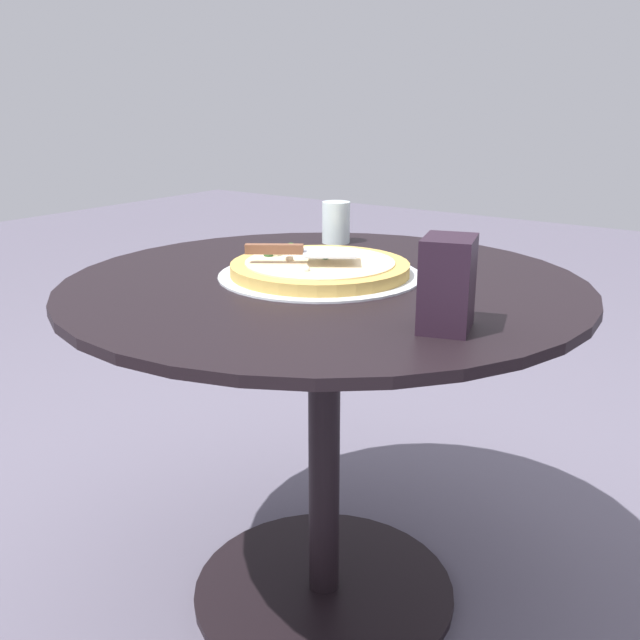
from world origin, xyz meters
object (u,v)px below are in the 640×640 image
Objects in this scene: patio_table at (324,375)px; napkin_dispenser at (447,284)px; pizza_server at (300,251)px; pizza_on_tray at (320,269)px; drinking_cup at (336,222)px.

napkin_dispenser reaches higher than patio_table.
patio_table is at bearing 49.32° from napkin_dispenser.
pizza_on_tray is at bearing 151.90° from pizza_server.
napkin_dispenser is at bearing 71.04° from pizza_server.
drinking_cup is 0.69× the size of napkin_dispenser.
pizza_server is at bearing 23.30° from drinking_cup.
pizza_on_tray is 0.33m from drinking_cup.
patio_table is at bearing 30.79° from drinking_cup.
pizza_on_tray is 1.95× the size of pizza_server.
napkin_dispenser reaches higher than pizza_on_tray.
drinking_cup is (-0.33, -0.14, -0.00)m from pizza_server.
pizza_server is 1.45× the size of napkin_dispenser.
pizza_server is 0.36m from drinking_cup.
pizza_server reaches higher than pizza_on_tray.
drinking_cup reaches higher than patio_table.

